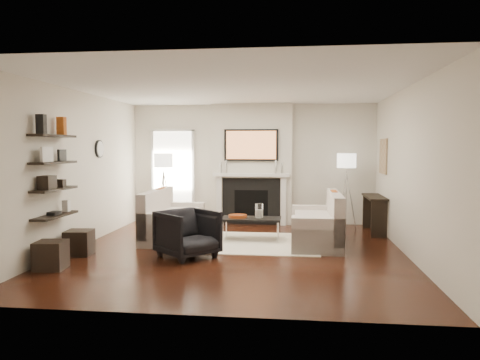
# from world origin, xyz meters

# --- Properties ---
(room_envelope) EXTENTS (6.00, 6.00, 6.00)m
(room_envelope) POSITION_xyz_m (0.00, 0.00, 1.35)
(room_envelope) COLOR #33150B
(room_envelope) RESTS_ON ground
(chimney_breast) EXTENTS (1.80, 0.25, 2.70)m
(chimney_breast) POSITION_xyz_m (0.00, 2.88, 1.35)
(chimney_breast) COLOR silver
(chimney_breast) RESTS_ON floor
(fireplace_surround) EXTENTS (1.30, 0.02, 1.04)m
(fireplace_surround) POSITION_xyz_m (0.00, 2.74, 0.52)
(fireplace_surround) COLOR black
(fireplace_surround) RESTS_ON floor
(firebox) EXTENTS (0.75, 0.02, 0.65)m
(firebox) POSITION_xyz_m (0.00, 2.73, 0.45)
(firebox) COLOR black
(firebox) RESTS_ON floor
(mantel_pilaster_l) EXTENTS (0.12, 0.08, 1.10)m
(mantel_pilaster_l) POSITION_xyz_m (-0.72, 2.71, 0.55)
(mantel_pilaster_l) COLOR white
(mantel_pilaster_l) RESTS_ON floor
(mantel_pilaster_r) EXTENTS (0.12, 0.08, 1.10)m
(mantel_pilaster_r) POSITION_xyz_m (0.72, 2.71, 0.55)
(mantel_pilaster_r) COLOR white
(mantel_pilaster_r) RESTS_ON floor
(mantel_shelf) EXTENTS (1.70, 0.18, 0.07)m
(mantel_shelf) POSITION_xyz_m (0.00, 2.69, 1.12)
(mantel_shelf) COLOR white
(mantel_shelf) RESTS_ON chimney_breast
(tv_body) EXTENTS (1.20, 0.06, 0.70)m
(tv_body) POSITION_xyz_m (0.00, 2.71, 1.78)
(tv_body) COLOR black
(tv_body) RESTS_ON chimney_breast
(tv_screen) EXTENTS (1.10, 0.00, 0.62)m
(tv_screen) POSITION_xyz_m (0.00, 2.68, 1.78)
(tv_screen) COLOR #BF723F
(tv_screen) RESTS_ON tv_body
(candlestick_l_tall) EXTENTS (0.04, 0.04, 0.30)m
(candlestick_l_tall) POSITION_xyz_m (-0.55, 2.70, 1.30)
(candlestick_l_tall) COLOR silver
(candlestick_l_tall) RESTS_ON mantel_shelf
(candlestick_l_short) EXTENTS (0.04, 0.04, 0.24)m
(candlestick_l_short) POSITION_xyz_m (-0.68, 2.70, 1.27)
(candlestick_l_short) COLOR silver
(candlestick_l_short) RESTS_ON mantel_shelf
(candlestick_r_tall) EXTENTS (0.04, 0.04, 0.30)m
(candlestick_r_tall) POSITION_xyz_m (0.55, 2.70, 1.30)
(candlestick_r_tall) COLOR silver
(candlestick_r_tall) RESTS_ON mantel_shelf
(candlestick_r_short) EXTENTS (0.04, 0.04, 0.24)m
(candlestick_r_short) POSITION_xyz_m (0.68, 2.70, 1.27)
(candlestick_r_short) COLOR silver
(candlestick_r_short) RESTS_ON mantel_shelf
(hallway_panel) EXTENTS (0.90, 0.02, 2.10)m
(hallway_panel) POSITION_xyz_m (-1.85, 2.98, 1.05)
(hallway_panel) COLOR white
(hallway_panel) RESTS_ON floor
(door_trim_l) EXTENTS (0.06, 0.06, 2.16)m
(door_trim_l) POSITION_xyz_m (-2.33, 2.96, 1.05)
(door_trim_l) COLOR white
(door_trim_l) RESTS_ON floor
(door_trim_r) EXTENTS (0.06, 0.06, 2.16)m
(door_trim_r) POSITION_xyz_m (-1.37, 2.96, 1.05)
(door_trim_r) COLOR white
(door_trim_r) RESTS_ON floor
(door_trim_top) EXTENTS (1.02, 0.06, 0.06)m
(door_trim_top) POSITION_xyz_m (-1.85, 2.96, 2.13)
(door_trim_top) COLOR white
(door_trim_top) RESTS_ON wall_back
(rug) EXTENTS (2.60, 2.00, 0.01)m
(rug) POSITION_xyz_m (0.09, 0.71, 0.01)
(rug) COLOR beige
(rug) RESTS_ON floor
(loveseat_left_base) EXTENTS (0.85, 1.80, 0.42)m
(loveseat_left_base) POSITION_xyz_m (-1.30, 0.90, 0.21)
(loveseat_left_base) COLOR beige
(loveseat_left_base) RESTS_ON floor
(loveseat_left_back) EXTENTS (0.18, 1.80, 0.80)m
(loveseat_left_back) POSITION_xyz_m (-1.63, 0.90, 0.53)
(loveseat_left_back) COLOR beige
(loveseat_left_back) RESTS_ON floor
(loveseat_left_arm_n) EXTENTS (0.85, 0.18, 0.60)m
(loveseat_left_arm_n) POSITION_xyz_m (-1.30, 0.09, 0.30)
(loveseat_left_arm_n) COLOR beige
(loveseat_left_arm_n) RESTS_ON floor
(loveseat_left_arm_s) EXTENTS (0.85, 0.18, 0.60)m
(loveseat_left_arm_s) POSITION_xyz_m (-1.30, 1.71, 0.30)
(loveseat_left_arm_s) COLOR beige
(loveseat_left_arm_s) RESTS_ON floor
(loveseat_left_cushion) EXTENTS (0.63, 1.44, 0.10)m
(loveseat_left_cushion) POSITION_xyz_m (-1.25, 0.90, 0.47)
(loveseat_left_cushion) COLOR beige
(loveseat_left_cushion) RESTS_ON loveseat_left_base
(pillow_left_orange) EXTENTS (0.10, 0.42, 0.42)m
(pillow_left_orange) POSITION_xyz_m (-1.63, 1.20, 0.73)
(pillow_left_orange) COLOR #A94C14
(pillow_left_orange) RESTS_ON loveseat_left_cushion
(pillow_left_charcoal) EXTENTS (0.10, 0.40, 0.40)m
(pillow_left_charcoal) POSITION_xyz_m (-1.63, 0.60, 0.72)
(pillow_left_charcoal) COLOR black
(pillow_left_charcoal) RESTS_ON loveseat_left_cushion
(loveseat_right_base) EXTENTS (0.85, 1.80, 0.42)m
(loveseat_right_base) POSITION_xyz_m (1.34, 0.72, 0.21)
(loveseat_right_base) COLOR beige
(loveseat_right_base) RESTS_ON floor
(loveseat_right_back) EXTENTS (0.18, 1.80, 0.80)m
(loveseat_right_back) POSITION_xyz_m (1.68, 0.72, 0.53)
(loveseat_right_back) COLOR beige
(loveseat_right_back) RESTS_ON floor
(loveseat_right_arm_n) EXTENTS (0.85, 0.18, 0.60)m
(loveseat_right_arm_n) POSITION_xyz_m (1.34, -0.09, 0.30)
(loveseat_right_arm_n) COLOR beige
(loveseat_right_arm_n) RESTS_ON floor
(loveseat_right_arm_s) EXTENTS (0.85, 0.18, 0.60)m
(loveseat_right_arm_s) POSITION_xyz_m (1.34, 1.53, 0.30)
(loveseat_right_arm_s) COLOR beige
(loveseat_right_arm_s) RESTS_ON floor
(loveseat_right_cushion) EXTENTS (0.63, 1.44, 0.10)m
(loveseat_right_cushion) POSITION_xyz_m (1.29, 0.72, 0.47)
(loveseat_right_cushion) COLOR beige
(loveseat_right_cushion) RESTS_ON loveseat_right_base
(pillow_right_orange) EXTENTS (0.10, 0.42, 0.42)m
(pillow_right_orange) POSITION_xyz_m (1.68, 1.02, 0.73)
(pillow_right_orange) COLOR #A94C14
(pillow_right_orange) RESTS_ON loveseat_right_cushion
(pillow_right_charcoal) EXTENTS (0.10, 0.40, 0.40)m
(pillow_right_charcoal) POSITION_xyz_m (1.68, 0.42, 0.72)
(pillow_right_charcoal) COLOR black
(pillow_right_charcoal) RESTS_ON loveseat_right_cushion
(coffee_table) EXTENTS (1.10, 0.55, 0.04)m
(coffee_table) POSITION_xyz_m (0.16, 0.97, 0.40)
(coffee_table) COLOR black
(coffee_table) RESTS_ON floor
(coffee_leg_nw) EXTENTS (0.02, 0.02, 0.38)m
(coffee_leg_nw) POSITION_xyz_m (-0.34, 0.75, 0.19)
(coffee_leg_nw) COLOR silver
(coffee_leg_nw) RESTS_ON floor
(coffee_leg_ne) EXTENTS (0.02, 0.02, 0.38)m
(coffee_leg_ne) POSITION_xyz_m (0.66, 0.75, 0.19)
(coffee_leg_ne) COLOR silver
(coffee_leg_ne) RESTS_ON floor
(coffee_leg_sw) EXTENTS (0.02, 0.02, 0.38)m
(coffee_leg_sw) POSITION_xyz_m (-0.34, 1.19, 0.19)
(coffee_leg_sw) COLOR silver
(coffee_leg_sw) RESTS_ON floor
(coffee_leg_se) EXTENTS (0.02, 0.02, 0.38)m
(coffee_leg_se) POSITION_xyz_m (0.66, 1.19, 0.19)
(coffee_leg_se) COLOR silver
(coffee_leg_se) RESTS_ON floor
(hurricane_glass) EXTENTS (0.15, 0.15, 0.26)m
(hurricane_glass) POSITION_xyz_m (0.31, 0.97, 0.56)
(hurricane_glass) COLOR white
(hurricane_glass) RESTS_ON coffee_table
(hurricane_candle) EXTENTS (0.11, 0.11, 0.17)m
(hurricane_candle) POSITION_xyz_m (0.31, 0.97, 0.50)
(hurricane_candle) COLOR white
(hurricane_candle) RESTS_ON coffee_table
(copper_bowl) EXTENTS (0.34, 0.34, 0.06)m
(copper_bowl) POSITION_xyz_m (-0.09, 0.97, 0.45)
(copper_bowl) COLOR #CA5621
(copper_bowl) RESTS_ON coffee_table
(armchair) EXTENTS (1.09, 1.09, 0.82)m
(armchair) POSITION_xyz_m (-0.70, -0.48, 0.41)
(armchair) COLOR black
(armchair) RESTS_ON floor
(lamp_left_post) EXTENTS (0.02, 0.02, 1.20)m
(lamp_left_post) POSITION_xyz_m (-1.85, 2.19, 0.60)
(lamp_left_post) COLOR silver
(lamp_left_post) RESTS_ON floor
(lamp_left_shade) EXTENTS (0.40, 0.40, 0.30)m
(lamp_left_shade) POSITION_xyz_m (-1.85, 2.19, 1.45)
(lamp_left_shade) COLOR white
(lamp_left_shade) RESTS_ON lamp_left_post
(lamp_left_leg_a) EXTENTS (0.25, 0.02, 1.23)m
(lamp_left_leg_a) POSITION_xyz_m (-1.74, 2.19, 0.60)
(lamp_left_leg_a) COLOR silver
(lamp_left_leg_a) RESTS_ON floor
(lamp_left_leg_b) EXTENTS (0.14, 0.22, 1.23)m
(lamp_left_leg_b) POSITION_xyz_m (-1.91, 2.28, 0.60)
(lamp_left_leg_b) COLOR silver
(lamp_left_leg_b) RESTS_ON floor
(lamp_left_leg_c) EXTENTS (0.14, 0.22, 1.23)m
(lamp_left_leg_c) POSITION_xyz_m (-1.91, 2.09, 0.60)
(lamp_left_leg_c) COLOR silver
(lamp_left_leg_c) RESTS_ON floor
(lamp_right_post) EXTENTS (0.02, 0.02, 1.20)m
(lamp_right_post) POSITION_xyz_m (2.05, 2.45, 0.60)
(lamp_right_post) COLOR silver
(lamp_right_post) RESTS_ON floor
(lamp_right_shade) EXTENTS (0.40, 0.40, 0.30)m
(lamp_right_shade) POSITION_xyz_m (2.05, 2.45, 1.45)
(lamp_right_shade) COLOR white
(lamp_right_shade) RESTS_ON lamp_right_post
(lamp_right_leg_a) EXTENTS (0.25, 0.02, 1.23)m
(lamp_right_leg_a) POSITION_xyz_m (2.16, 2.45, 0.60)
(lamp_right_leg_a) COLOR silver
(lamp_right_leg_a) RESTS_ON floor
(lamp_right_leg_b) EXTENTS (0.14, 0.22, 1.23)m
(lamp_right_leg_b) POSITION_xyz_m (2.00, 2.54, 0.60)
(lamp_right_leg_b) COLOR silver
(lamp_right_leg_b) RESTS_ON floor
(lamp_right_leg_c) EXTENTS (0.14, 0.22, 1.23)m
(lamp_right_leg_c) POSITION_xyz_m (1.99, 2.35, 0.60)
(lamp_right_leg_c) COLOR silver
(lamp_right_leg_c) RESTS_ON floor
(console_top) EXTENTS (0.35, 1.20, 0.04)m
(console_top) POSITION_xyz_m (2.57, 2.01, 0.73)
(console_top) COLOR black
(console_top) RESTS_ON floor
(console_leg_n) EXTENTS (0.30, 0.04, 0.71)m
(console_leg_n) POSITION_xyz_m (2.57, 1.46, 0.35)
(console_leg_n) COLOR black
(console_leg_n) RESTS_ON floor
(console_leg_s) EXTENTS (0.30, 0.04, 0.71)m
(console_leg_s) POSITION_xyz_m (2.57, 2.56, 0.35)
(console_leg_s) COLOR black
(console_leg_s) RESTS_ON floor
(wall_art) EXTENTS (0.03, 0.70, 0.70)m
(wall_art) POSITION_xyz_m (2.73, 2.05, 1.55)
(wall_art) COLOR #A58452
(wall_art) RESTS_ON wall_right
(shelf_bottom) EXTENTS (0.25, 1.00, 0.03)m
(shelf_bottom) POSITION_xyz_m (-2.62, -1.00, 0.70)
(shelf_bottom) COLOR black
(shelf_bottom) RESTS_ON wall_left
(shelf_lower) EXTENTS (0.25, 1.00, 0.04)m
(shelf_lower) POSITION_xyz_m (-2.62, -1.00, 1.10)
(shelf_lower) COLOR black
(shelf_lower) RESTS_ON wall_left
(shelf_upper) EXTENTS (0.25, 1.00, 0.04)m
(shelf_upper) POSITION_xyz_m (-2.62, -1.00, 1.50)
(shelf_upper) COLOR black
(shelf_upper) RESTS_ON wall_left
(shelf_top) EXTENTS (0.25, 1.00, 0.04)m
(shelf_top) POSITION_xyz_m (-2.62, -1.00, 1.90)
(shelf_top) COLOR black
(shelf_top) RESTS_ON wall_left
(decor_magfile_a) EXTENTS (0.12, 0.10, 0.28)m
(decor_magfile_a) POSITION_xyz_m (-2.62, -1.32, 2.06)
(decor_magfile_a) COLOR black
(decor_magfile_a) RESTS_ON shelf_top
(decor_magfile_b) EXTENTS (0.12, 0.10, 0.28)m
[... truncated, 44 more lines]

